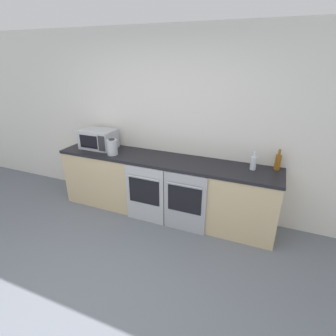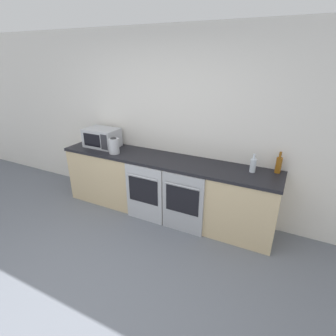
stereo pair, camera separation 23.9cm
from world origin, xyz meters
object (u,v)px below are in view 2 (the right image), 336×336
at_px(bottle_clear, 253,165).
at_px(oven_left, 144,194).
at_px(bottle_amber, 279,165).
at_px(kettle, 114,146).
at_px(oven_right, 182,204).
at_px(microwave, 102,138).

bearing_deg(bottle_clear, oven_left, -163.65).
relative_size(bottle_clear, bottle_amber, 0.86).
distance_m(oven_left, kettle, 0.85).
relative_size(oven_left, oven_right, 1.00).
distance_m(oven_left, oven_right, 0.59).
bearing_deg(oven_right, kettle, 171.45).
xyz_separation_m(oven_left, microwave, (-0.97, 0.36, 0.60)).
bearing_deg(bottle_amber, bottle_clear, -157.63).
distance_m(microwave, bottle_amber, 2.61).
xyz_separation_m(bottle_clear, bottle_amber, (0.28, 0.12, 0.01)).
height_order(oven_left, oven_right, same).
distance_m(microwave, bottle_clear, 2.32).
bearing_deg(oven_right, microwave, 166.96).
relative_size(oven_right, kettle, 3.55).
bearing_deg(bottle_amber, oven_right, -153.85).
relative_size(oven_left, bottle_amber, 3.10).
relative_size(microwave, kettle, 2.20).
bearing_deg(bottle_clear, bottle_amber, 22.37).
xyz_separation_m(microwave, bottle_clear, (2.32, 0.04, -0.05)).
height_order(microwave, bottle_amber, microwave).
bearing_deg(bottle_amber, kettle, -171.49).
distance_m(oven_right, kettle, 1.33).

